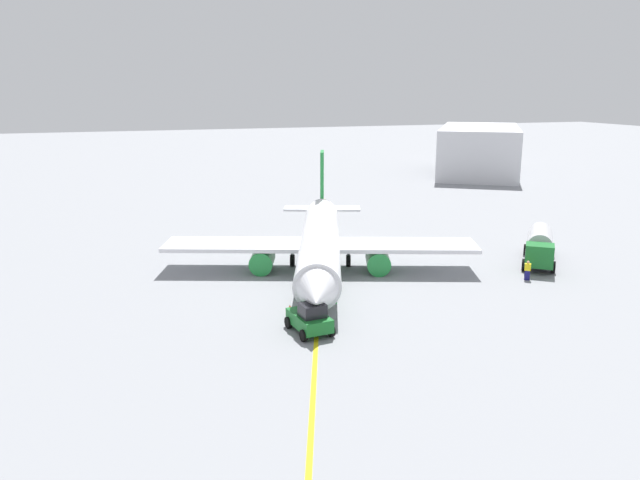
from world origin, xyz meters
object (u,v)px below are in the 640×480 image
fuel_tanker (540,245)px  pushback_tug (310,319)px  airplane (320,243)px  refueling_worker (527,271)px  safety_cone_nose (290,309)px

fuel_tanker → pushback_tug: bearing=-69.5°
airplane → refueling_worker: 18.18m
fuel_tanker → airplane: bearing=-101.3°
safety_cone_nose → refueling_worker: bearing=93.3°
fuel_tanker → pushback_tug: (9.65, -25.78, -0.70)m
airplane → refueling_worker: airplane is taller
pushback_tug → refueling_worker: (-5.44, 21.40, -0.19)m
safety_cone_nose → pushback_tug: bearing=3.0°
airplane → refueling_worker: size_ratio=19.01×
airplane → fuel_tanker: bearing=78.7°
refueling_worker → fuel_tanker: bearing=133.9°
pushback_tug → safety_cone_nose: pushback_tug is taller
fuel_tanker → safety_cone_nose: fuel_tanker is taller
fuel_tanker → safety_cone_nose: (5.45, -26.00, -1.42)m
airplane → pushback_tug: size_ratio=8.54×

